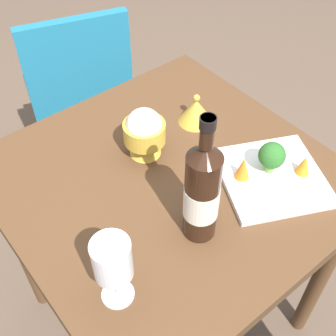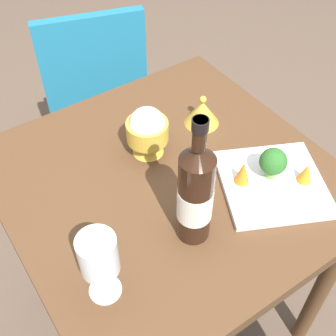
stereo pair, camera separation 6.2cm
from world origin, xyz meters
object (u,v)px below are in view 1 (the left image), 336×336
object	(u,v)px
wine_bottle	(202,192)
rice_bowl	(144,132)
carrot_garnish_left	(304,165)
rice_bowl_lid	(196,111)
serving_plate	(272,177)
broccoli_floret	(272,156)
wine_glass	(112,261)
carrot_garnish_right	(243,168)
chair_by_wall	(79,84)

from	to	relation	value
wine_bottle	rice_bowl	xyz separation A→B (m)	(-0.06, -0.28, -0.06)
wine_bottle	carrot_garnish_left	world-z (taller)	wine_bottle
wine_bottle	rice_bowl_lid	bearing A→B (deg)	-130.18
serving_plate	broccoli_floret	distance (m)	0.06
wine_bottle	rice_bowl_lid	xyz separation A→B (m)	(-0.25, -0.29, -0.09)
wine_bottle	serving_plate	bearing A→B (deg)	-179.71
rice_bowl_lid	serving_plate	size ratio (longest dim) A/B	0.30
wine_glass	rice_bowl	bearing A→B (deg)	-134.64
broccoli_floret	carrot_garnish_right	world-z (taller)	broccoli_floret
wine_bottle	wine_glass	xyz separation A→B (m)	(0.24, 0.02, -0.00)
wine_bottle	carrot_garnish_right	xyz separation A→B (m)	(-0.18, -0.05, -0.08)
wine_glass	rice_bowl_lid	xyz separation A→B (m)	(-0.48, -0.31, -0.09)
rice_bowl	serving_plate	xyz separation A→B (m)	(-0.19, 0.28, -0.07)
wine_bottle	carrot_garnish_left	xyz separation A→B (m)	(-0.31, 0.04, -0.09)
wine_bottle	wine_glass	bearing A→B (deg)	4.04
wine_bottle	chair_by_wall	bearing A→B (deg)	-102.80
wine_glass	rice_bowl	xyz separation A→B (m)	(-0.29, -0.30, -0.05)
wine_glass	carrot_garnish_right	size ratio (longest dim) A/B	2.80
chair_by_wall	wine_glass	xyz separation A→B (m)	(0.45, 0.97, 0.36)
carrot_garnish_left	rice_bowl_lid	bearing A→B (deg)	-78.90
chair_by_wall	carrot_garnish_left	distance (m)	1.04
rice_bowl_lid	serving_plate	distance (m)	0.29
wine_bottle	rice_bowl_lid	distance (m)	0.40
carrot_garnish_left	carrot_garnish_right	bearing A→B (deg)	-33.18
wine_bottle	carrot_garnish_right	size ratio (longest dim) A/B	5.24
broccoli_floret	carrot_garnish_right	xyz separation A→B (m)	(0.07, -0.03, -0.02)
wine_glass	carrot_garnish_left	bearing A→B (deg)	177.70
wine_glass	carrot_garnish_left	world-z (taller)	wine_glass
chair_by_wall	carrot_garnish_right	world-z (taller)	chair_by_wall
serving_plate	carrot_garnish_right	bearing A→B (deg)	-34.70
wine_bottle	carrot_garnish_right	distance (m)	0.21
carrot_garnish_left	carrot_garnish_right	xyz separation A→B (m)	(0.13, -0.08, 0.01)
chair_by_wall	carrot_garnish_left	world-z (taller)	chair_by_wall
rice_bowl	broccoli_floret	xyz separation A→B (m)	(-0.20, 0.26, -0.01)
rice_bowl_lid	carrot_garnish_right	xyz separation A→B (m)	(0.06, 0.25, 0.01)
carrot_garnish_right	wine_bottle	bearing A→B (deg)	14.18
rice_bowl_lid	carrot_garnish_right	distance (m)	0.26
wine_glass	broccoli_floret	distance (m)	0.49
chair_by_wall	wine_bottle	world-z (taller)	wine_bottle
chair_by_wall	carrot_garnish_right	xyz separation A→B (m)	(0.03, 0.91, 0.28)
chair_by_wall	serving_plate	world-z (taller)	chair_by_wall
serving_plate	wine_glass	bearing A→B (deg)	2.12
wine_glass	broccoli_floret	world-z (taller)	wine_glass
wine_bottle	wine_glass	world-z (taller)	wine_bottle
rice_bowl_lid	carrot_garnish_right	world-z (taller)	rice_bowl_lid
chair_by_wall	broccoli_floret	xyz separation A→B (m)	(-0.04, 0.94, 0.29)
wine_glass	rice_bowl	size ratio (longest dim) A/B	1.26
rice_bowl	serving_plate	size ratio (longest dim) A/B	0.42
carrot_garnish_left	wine_glass	bearing A→B (deg)	-2.30
serving_plate	carrot_garnish_right	distance (m)	0.09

